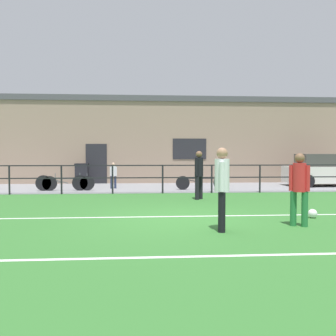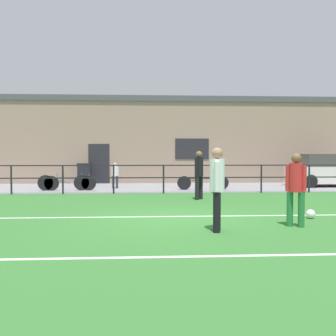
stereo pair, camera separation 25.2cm
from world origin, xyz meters
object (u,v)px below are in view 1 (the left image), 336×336
object	(u,v)px
parked_car_red	(327,171)
trash_bin_0	(82,174)
soccer_ball_match	(313,214)
bicycle_parked_2	(62,183)
bicycle_parked_0	(68,183)
bicycle_parked_1	(201,182)
spectator_child	(113,174)
player_goalkeeper	(199,172)
player_striker	(222,184)
player_winger	(299,185)

from	to	relation	value
parked_car_red	trash_bin_0	xyz separation A→B (m)	(-12.01, 1.58, -0.19)
soccer_ball_match	bicycle_parked_2	size ratio (longest dim) A/B	0.10
soccer_ball_match	bicycle_parked_0	xyz separation A→B (m)	(-7.32, 7.34, 0.23)
bicycle_parked_0	bicycle_parked_1	size ratio (longest dim) A/B	0.97
parked_car_red	bicycle_parked_2	distance (m)	12.51
soccer_ball_match	bicycle_parked_2	bearing A→B (deg)	135.97
spectator_child	bicycle_parked_0	world-z (taller)	spectator_child
parked_car_red	bicycle_parked_2	xyz separation A→B (m)	(-12.41, -1.46, -0.39)
bicycle_parked_2	trash_bin_0	xyz separation A→B (m)	(0.41, 3.03, 0.20)
bicycle_parked_1	bicycle_parked_0	bearing A→B (deg)	-180.00
spectator_child	bicycle_parked_0	bearing A→B (deg)	9.31
bicycle_parked_2	player_goalkeeper	bearing A→B (deg)	-31.56
player_striker	bicycle_parked_2	bearing A→B (deg)	42.38
bicycle_parked_0	player_striker	bearing A→B (deg)	-61.74
bicycle_parked_1	trash_bin_0	world-z (taller)	trash_bin_0
soccer_ball_match	trash_bin_0	world-z (taller)	trash_bin_0
soccer_ball_match	player_winger	bearing A→B (deg)	-127.86
trash_bin_0	player_striker	bearing A→B (deg)	-68.78
player_winger	bicycle_parked_2	size ratio (longest dim) A/B	0.74
player_striker	bicycle_parked_1	xyz separation A→B (m)	(1.02, 8.75, -0.65)
bicycle_parked_0	trash_bin_0	xyz separation A→B (m)	(0.13, 3.03, 0.22)
player_winger	trash_bin_0	size ratio (longest dim) A/B	1.50
player_winger	bicycle_parked_2	xyz separation A→B (m)	(-6.80, 8.36, -0.56)
bicycle_parked_0	bicycle_parked_2	distance (m)	0.28
player_striker	parked_car_red	bearing A→B (deg)	-23.34
parked_car_red	trash_bin_0	size ratio (longest dim) A/B	3.72
player_goalkeeper	trash_bin_0	size ratio (longest dim) A/B	1.57
parked_car_red	spectator_child	bearing A→B (deg)	-176.83
bicycle_parked_2	bicycle_parked_1	bearing A→B (deg)	-0.00
player_striker	parked_car_red	size ratio (longest dim) A/B	0.43
player_striker	bicycle_parked_2	xyz separation A→B (m)	(-4.98, 8.75, -0.62)
bicycle_parked_0	bicycle_parked_1	world-z (taller)	bicycle_parked_0
bicycle_parked_1	bicycle_parked_2	bearing A→B (deg)	180.00
player_striker	trash_bin_0	size ratio (longest dim) A/B	1.61
parked_car_red	soccer_ball_match	bearing A→B (deg)	-118.70
spectator_child	trash_bin_0	xyz separation A→B (m)	(-1.72, 2.15, -0.12)
player_winger	bicycle_parked_1	bearing A→B (deg)	-54.66
player_goalkeeper	bicycle_parked_0	bearing A→B (deg)	95.45
player_winger	spectator_child	distance (m)	10.37
soccer_ball_match	parked_car_red	bearing A→B (deg)	61.30
bicycle_parked_1	soccer_ball_match	bearing A→B (deg)	-77.78
bicycle_parked_1	trash_bin_0	bearing A→B (deg)	151.54
spectator_child	trash_bin_0	size ratio (longest dim) A/B	1.09
spectator_child	bicycle_parked_0	distance (m)	2.08
parked_car_red	player_winger	bearing A→B (deg)	-119.74
player_striker	bicycle_parked_2	size ratio (longest dim) A/B	0.79
player_winger	parked_car_red	distance (m)	11.31
player_winger	trash_bin_0	distance (m)	13.07
parked_car_red	bicycle_parked_0	xyz separation A→B (m)	(-12.13, -1.46, -0.41)
trash_bin_0	player_winger	bearing A→B (deg)	-60.71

